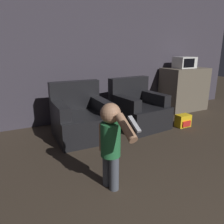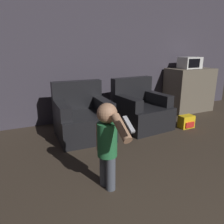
{
  "view_description": "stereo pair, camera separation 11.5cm",
  "coord_description": "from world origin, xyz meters",
  "px_view_note": "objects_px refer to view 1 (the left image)",
  "views": [
    {
      "loc": [
        -1.18,
        0.48,
        1.38
      ],
      "look_at": [
        0.09,
        2.9,
        0.58
      ],
      "focal_mm": 35.0,
      "sensor_mm": 36.0,
      "label": 1
    },
    {
      "loc": [
        -1.08,
        0.43,
        1.38
      ],
      "look_at": [
        0.09,
        2.9,
        0.58
      ],
      "focal_mm": 35.0,
      "sensor_mm": 36.0,
      "label": 2
    }
  ],
  "objects_px": {
    "person_toddler": "(111,140)",
    "microwave": "(185,63)",
    "armchair_right": "(138,110)",
    "toy_backpack": "(183,121)",
    "armchair_left": "(81,119)"
  },
  "relations": [
    {
      "from": "person_toddler",
      "to": "microwave",
      "type": "relative_size",
      "value": 2.02
    },
    {
      "from": "armchair_right",
      "to": "toy_backpack",
      "type": "height_order",
      "value": "armchair_right"
    },
    {
      "from": "armchair_left",
      "to": "person_toddler",
      "type": "distance_m",
      "value": 1.46
    },
    {
      "from": "armchair_right",
      "to": "toy_backpack",
      "type": "bearing_deg",
      "value": -35.84
    },
    {
      "from": "toy_backpack",
      "to": "microwave",
      "type": "xyz_separation_m",
      "value": [
        0.83,
        0.9,
        0.97
      ]
    },
    {
      "from": "armchair_left",
      "to": "armchair_right",
      "type": "distance_m",
      "value": 1.09
    },
    {
      "from": "armchair_right",
      "to": "microwave",
      "type": "relative_size",
      "value": 2.06
    },
    {
      "from": "armchair_left",
      "to": "person_toddler",
      "type": "relative_size",
      "value": 0.97
    },
    {
      "from": "armchair_left",
      "to": "microwave",
      "type": "relative_size",
      "value": 1.96
    },
    {
      "from": "person_toddler",
      "to": "microwave",
      "type": "bearing_deg",
      "value": -67.65
    },
    {
      "from": "microwave",
      "to": "armchair_left",
      "type": "bearing_deg",
      "value": -169.65
    },
    {
      "from": "armchair_right",
      "to": "microwave",
      "type": "distance_m",
      "value": 1.79
    },
    {
      "from": "person_toddler",
      "to": "toy_backpack",
      "type": "height_order",
      "value": "person_toddler"
    },
    {
      "from": "armchair_left",
      "to": "person_toddler",
      "type": "height_order",
      "value": "person_toddler"
    },
    {
      "from": "armchair_left",
      "to": "microwave",
      "type": "distance_m",
      "value": 2.79
    }
  ]
}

